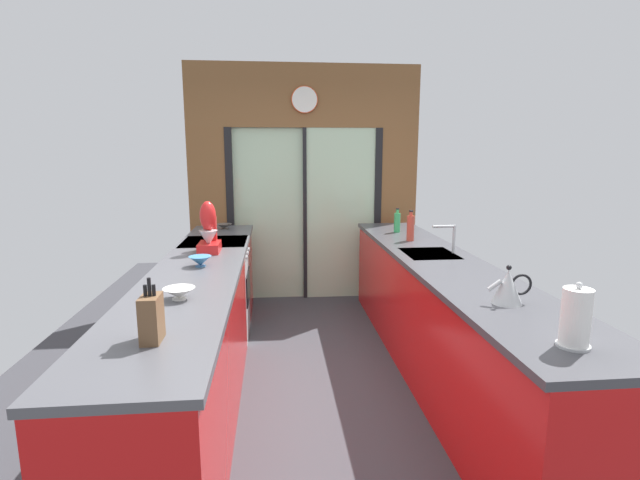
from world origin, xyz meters
TOP-DOWN VIEW (x-y plane):
  - ground_plane at (0.00, 0.60)m, footprint 5.04×7.60m
  - back_wall_unit at (0.00, 2.40)m, footprint 2.64×0.12m
  - left_counter_run at (-0.91, 0.13)m, footprint 0.62×3.80m
  - right_counter_run at (0.91, 0.30)m, footprint 0.62×3.80m
  - sink_faucet at (1.05, 0.55)m, footprint 0.19×0.02m
  - oven_range at (-0.91, 1.25)m, footprint 0.60×0.60m
  - mixing_bowl_near at (-0.89, -0.49)m, footprint 0.18×0.18m
  - mixing_bowl_mid at (-0.89, 0.28)m, footprint 0.16×0.16m
  - mixing_bowl_far at (-0.89, 1.93)m, footprint 0.17×0.17m
  - knife_block at (-0.89, -1.08)m, footprint 0.08×0.14m
  - stand_mixer at (-0.89, 0.77)m, footprint 0.17×0.27m
  - kettle at (0.89, -0.74)m, footprint 0.25×0.16m
  - soap_bottle_near at (0.89, 1.10)m, footprint 0.07×0.07m
  - soap_bottle_far at (0.89, 1.57)m, footprint 0.06×0.06m
  - paper_towel_roll at (0.89, -1.31)m, footprint 0.14×0.14m

SIDE VIEW (x-z plane):
  - ground_plane at x=0.00m, z-range -0.02..0.00m
  - oven_range at x=-0.91m, z-range 0.00..0.92m
  - right_counter_run at x=0.91m, z-range 0.00..0.92m
  - left_counter_run at x=-0.91m, z-range 0.01..0.93m
  - mixing_bowl_far at x=-0.89m, z-range 0.92..0.98m
  - mixing_bowl_near at x=-0.89m, z-range 0.92..0.99m
  - mixing_bowl_mid at x=-0.89m, z-range 0.92..1.00m
  - kettle at x=0.89m, z-range 0.91..1.12m
  - soap_bottle_far at x=0.89m, z-range 0.90..1.15m
  - knife_block at x=-0.89m, z-range 0.88..1.17m
  - soap_bottle_near at x=0.89m, z-range 0.90..1.18m
  - paper_towel_roll at x=0.89m, z-range 0.90..1.19m
  - sink_faucet at x=1.05m, z-range 0.96..1.19m
  - stand_mixer at x=-0.89m, z-range 0.87..1.29m
  - back_wall_unit at x=0.00m, z-range 0.17..2.87m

